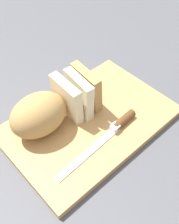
# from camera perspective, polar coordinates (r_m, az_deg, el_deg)

# --- Properties ---
(ground_plane) EXTENTS (3.00, 3.00, 0.00)m
(ground_plane) POSITION_cam_1_polar(r_m,az_deg,el_deg) (0.71, 0.00, -2.63)
(ground_plane) COLOR #4C4C51
(cutting_board) EXTENTS (0.42, 0.28, 0.02)m
(cutting_board) POSITION_cam_1_polar(r_m,az_deg,el_deg) (0.70, 0.00, -2.14)
(cutting_board) COLOR tan
(cutting_board) RESTS_ON ground_plane
(bread_loaf) EXTENTS (0.24, 0.12, 0.11)m
(bread_loaf) POSITION_cam_1_polar(r_m,az_deg,el_deg) (0.65, -7.88, 0.92)
(bread_loaf) COLOR tan
(bread_loaf) RESTS_ON cutting_board
(bread_knife) EXTENTS (0.26, 0.03, 0.02)m
(bread_knife) POSITION_cam_1_polar(r_m,az_deg,el_deg) (0.67, 5.44, -3.30)
(bread_knife) COLOR silver
(bread_knife) RESTS_ON cutting_board
(crumb_near_knife) EXTENTS (0.01, 0.01, 0.01)m
(crumb_near_knife) POSITION_cam_1_polar(r_m,az_deg,el_deg) (0.68, -2.38, -2.39)
(crumb_near_knife) COLOR tan
(crumb_near_knife) RESTS_ON cutting_board
(crumb_near_loaf) EXTENTS (0.00, 0.00, 0.00)m
(crumb_near_loaf) POSITION_cam_1_polar(r_m,az_deg,el_deg) (0.68, 5.99, -3.26)
(crumb_near_loaf) COLOR tan
(crumb_near_loaf) RESTS_ON cutting_board
(crumb_stray_left) EXTENTS (0.01, 0.01, 0.01)m
(crumb_stray_left) POSITION_cam_1_polar(r_m,az_deg,el_deg) (0.67, -5.17, -4.23)
(crumb_stray_left) COLOR tan
(crumb_stray_left) RESTS_ON cutting_board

